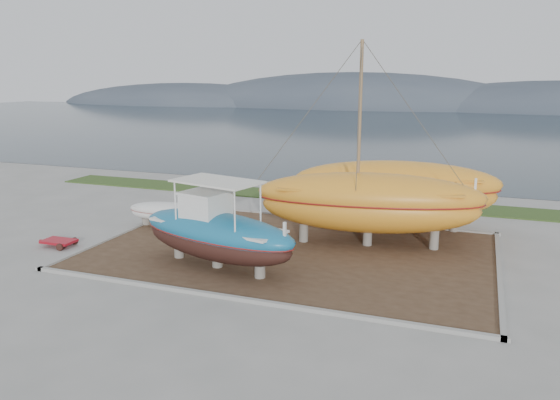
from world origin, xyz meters
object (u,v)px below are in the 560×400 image
at_px(orange_bare_hull, 395,196).
at_px(red_trailer, 59,243).
at_px(white_dinghy, 166,215).
at_px(orange_sailboat, 371,146).
at_px(blue_caique, 216,224).

height_order(orange_bare_hull, red_trailer, orange_bare_hull).
distance_m(white_dinghy, red_trailer, 5.69).
relative_size(orange_sailboat, red_trailer, 4.63).
bearing_deg(white_dinghy, blue_caique, -45.75).
height_order(orange_sailboat, red_trailer, orange_sailboat).
xyz_separation_m(blue_caique, orange_bare_hull, (6.13, 8.73, -0.12)).
distance_m(blue_caique, white_dinghy, 7.50).
distance_m(orange_sailboat, red_trailer, 15.59).
height_order(orange_sailboat, orange_bare_hull, orange_sailboat).
distance_m(orange_bare_hull, red_trailer, 17.11).
height_order(blue_caique, red_trailer, blue_caique).
bearing_deg(red_trailer, orange_bare_hull, 29.57).
distance_m(blue_caique, orange_bare_hull, 10.67).
relative_size(white_dinghy, orange_bare_hull, 0.39).
xyz_separation_m(blue_caique, orange_sailboat, (5.41, 5.27, 2.90)).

